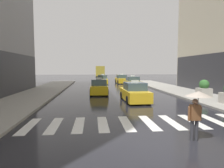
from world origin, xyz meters
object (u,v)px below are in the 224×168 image
planter_mid_block (204,89)px  taxi_third (132,82)px  taxi_fifth (121,79)px  taxi_second (99,87)px  taxi_fourth (102,80)px  taxi_lead (135,93)px  pedestrian_with_umbrella (197,102)px  box_truck (100,72)px

planter_mid_block → taxi_third: bearing=113.0°
taxi_third → taxi_fifth: size_ratio=1.00×
taxi_second → taxi_fourth: (1.04, 13.22, 0.00)m
taxi_second → taxi_fourth: size_ratio=1.00×
taxi_lead → taxi_fourth: bearing=95.7°
taxi_lead → pedestrian_with_umbrella: 9.11m
box_truck → planter_mid_block: (8.38, -33.41, -0.98)m
pedestrian_with_umbrella → planter_mid_block: (6.43, 10.06, -0.64)m
taxi_third → planter_mid_block: taxi_third is taller
taxi_second → taxi_fifth: bearing=72.1°
taxi_second → pedestrian_with_umbrella: bearing=-76.9°
taxi_third → planter_mid_block: bearing=-67.0°
taxi_second → pedestrian_with_umbrella: size_ratio=2.36×
taxi_lead → taxi_fifth: (1.83, 19.54, 0.00)m
taxi_third → box_truck: 22.98m
taxi_fourth → taxi_third: bearing=-57.6°
taxi_lead → box_truck: box_truck is taller
taxi_second → box_truck: box_truck is taller
taxi_lead → taxi_third: 12.00m
box_truck → pedestrian_with_umbrella: bearing=-87.4°
taxi_fifth → planter_mid_block: taxi_fifth is taller
taxi_lead → taxi_fourth: 18.34m
box_truck → pedestrian_with_umbrella: (1.95, -43.48, -0.34)m
taxi_fourth → pedestrian_with_umbrella: size_ratio=2.37×
taxi_fifth → pedestrian_with_umbrella: pedestrian_with_umbrella is taller
taxi_third → taxi_fourth: size_ratio=1.00×
pedestrian_with_umbrella → planter_mid_block: 11.96m
taxi_fourth → planter_mid_block: size_ratio=2.88×
taxi_lead → pedestrian_with_umbrella: (0.43, -9.06, 0.79)m
taxi_third → taxi_fourth: 7.66m
taxi_second → planter_mid_block: size_ratio=2.87×
taxi_lead → taxi_second: same height
taxi_second → pedestrian_with_umbrella: pedestrian_with_umbrella is taller
taxi_fourth → planter_mid_block: (8.67, -17.25, 0.15)m
taxi_fourth → pedestrian_with_umbrella: pedestrian_with_umbrella is taller
taxi_second → taxi_fifth: size_ratio=1.00×
taxi_second → pedestrian_with_umbrella: 14.49m
box_truck → pedestrian_with_umbrella: size_ratio=3.93×
taxi_fourth → box_truck: box_truck is taller
taxi_second → planter_mid_block: taxi_second is taller
taxi_fifth → taxi_lead: bearing=-95.3°
taxi_second → box_truck: (1.34, 29.39, 1.13)m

